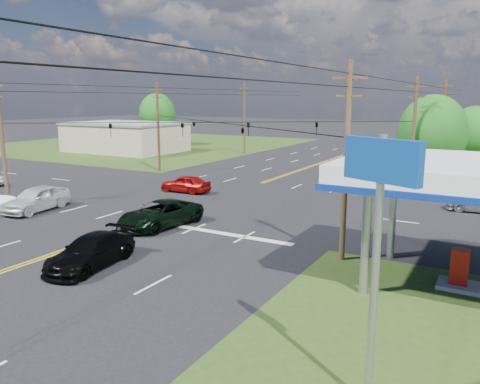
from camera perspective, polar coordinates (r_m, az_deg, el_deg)
The scene contains 21 objects.
ground at distance 36.97m, azimuth -2.92°, elevation -0.84°, with size 280.00×280.00×0.00m, color black.
grass_nw at distance 83.22m, azimuth -11.53°, elevation 5.74°, with size 46.00×48.00×0.03m, color #293F14.
stop_bar at distance 27.81m, azimuth -3.06°, elevation -4.93°, with size 10.00×0.50×0.02m, color silver.
retail_nw at distance 72.32m, azimuth -13.79°, elevation 6.42°, with size 16.00×11.00×4.00m, color tan.
pole_sw at distance 39.00m, azimuth -27.03°, elevation 5.89°, with size 1.60×0.28×9.50m.
pole_se at distance 22.59m, azimuth 12.78°, elevation 3.76°, with size 1.60×0.28×9.50m.
pole_nw at distance 51.16m, azimuth -9.95°, elevation 7.95°, with size 1.60×0.28×9.50m.
pole_ne at distance 40.09m, azimuth 20.37°, elevation 6.53°, with size 1.60×0.28×9.50m.
pole_left_far at distance 66.91m, azimuth 0.53°, elevation 9.09°, with size 1.60×0.28×10.00m.
pole_right_far at distance 58.88m, azimuth 23.48°, elevation 7.86°, with size 1.60×0.28×10.00m.
span_wire_signals at distance 36.18m, azimuth -3.02°, elevation 8.49°, with size 26.00×18.00×1.13m.
power_lines at distance 34.48m, azimuth -4.89°, elevation 12.65°, with size 26.04×100.00×0.64m.
tree_right_a at distance 42.91m, azimuth 22.36°, elevation 6.59°, with size 5.70×5.70×8.18m.
tree_right_b at distance 54.66m, azimuth 26.58°, elevation 6.41°, with size 4.94×4.94×7.09m.
tree_far_l at distance 80.96m, azimuth -10.05°, elevation 9.33°, with size 6.08×6.08×8.72m.
pickup_dkgreen at distance 29.31m, azimuth -9.66°, elevation -2.64°, with size 2.61×5.66×1.57m, color black.
suv_black at distance 23.20m, azimuth -17.71°, elevation -6.91°, with size 2.06×5.06×1.47m, color black.
pickup_white at distance 35.82m, azimuth -23.57°, elevation -0.75°, with size 2.07×5.14×1.75m, color silver.
sedan_red at distance 39.68m, azimuth -6.66°, elevation 1.03°, with size 1.74×4.32×1.47m, color #990C0B.
polesign_se at distance 11.48m, azimuth 16.63°, elevation -1.26°, with size 1.96×1.08×6.98m.
polesign_ne at distance 47.68m, azimuth 21.97°, elevation 7.78°, with size 1.96×0.86×7.22m.
Camera 1 is at (19.43, -18.47, 7.78)m, focal length 35.00 mm.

